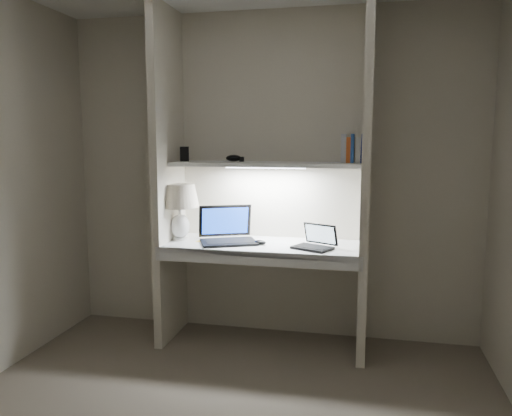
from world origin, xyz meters
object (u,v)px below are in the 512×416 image
(laptop_main, at_px, (227,234))
(table_lamp, at_px, (180,202))
(laptop_netbook, at_px, (315,243))
(speaker, at_px, (313,232))
(book_row, at_px, (355,149))

(laptop_main, bearing_deg, table_lamp, 157.96)
(laptop_netbook, distance_m, speaker, 0.31)
(laptop_main, xyz_separation_m, book_row, (0.92, 0.16, 0.63))
(laptop_netbook, bearing_deg, book_row, 70.31)
(table_lamp, height_order, laptop_netbook, table_lamp)
(table_lamp, distance_m, laptop_main, 0.43)
(laptop_main, distance_m, book_row, 1.13)
(table_lamp, xyz_separation_m, laptop_netbook, (1.04, -0.07, -0.25))
(speaker, relative_size, book_row, 0.60)
(speaker, bearing_deg, book_row, -21.93)
(laptop_main, distance_m, speaker, 0.66)
(table_lamp, distance_m, laptop_netbook, 1.07)
(book_row, bearing_deg, laptop_main, -170.25)
(laptop_netbook, height_order, book_row, book_row)
(laptop_main, height_order, book_row, book_row)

